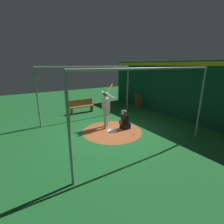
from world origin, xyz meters
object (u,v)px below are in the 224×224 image
(home_plate, at_px, (112,131))
(baseball_0, at_px, (134,134))
(batter, at_px, (106,106))
(bench, at_px, (81,106))
(bat_rack, at_px, (139,101))
(catcher, at_px, (125,121))

(home_plate, bearing_deg, baseball_0, 126.92)
(batter, height_order, bench, batter)
(home_plate, xyz_separation_m, baseball_0, (-0.65, 0.86, 0.03))
(bat_rack, xyz_separation_m, bench, (4.09, -1.01, -0.05))
(home_plate, height_order, bench, bench)
(batter, height_order, bat_rack, batter)
(batter, relative_size, baseball_0, 28.96)
(home_plate, xyz_separation_m, bench, (0.03, -3.72, 0.43))
(catcher, distance_m, baseball_0, 0.88)
(batter, distance_m, bat_rack, 4.58)
(bat_rack, xyz_separation_m, baseball_0, (3.41, 3.58, -0.45))
(catcher, bearing_deg, bench, -79.21)
(batter, relative_size, bench, 1.32)
(bat_rack, bearing_deg, baseball_0, 46.39)
(batter, height_order, catcher, batter)
(batter, bearing_deg, bat_rack, -152.36)
(home_plate, bearing_deg, bat_rack, -146.21)
(batter, xyz_separation_m, bench, (0.07, -3.11, -0.66))
(batter, xyz_separation_m, bat_rack, (-4.02, -2.11, -0.61))
(bench, bearing_deg, baseball_0, 98.41)
(bat_rack, bearing_deg, catcher, 39.41)
(home_plate, distance_m, catcher, 0.78)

